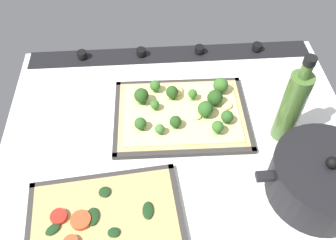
{
  "coord_description": "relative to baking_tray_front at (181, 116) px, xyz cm",
  "views": [
    {
      "loc": [
        6.34,
        49.11,
        69.88
      ],
      "look_at": [
        2.82,
        -2.46,
        6.93
      ],
      "focal_mm": 38.21,
      "sensor_mm": 36.0,
      "label": 1
    }
  ],
  "objects": [
    {
      "name": "baking_tray_back",
      "position": [
        17.9,
        27.53,
        0.01
      ],
      "size": [
        33.57,
        25.78,
        1.3
      ],
      "color": "#33302D",
      "rests_on": "ground_plane"
    },
    {
      "name": "cooking_pot",
      "position": [
        -26.91,
        22.88,
        4.72
      ],
      "size": [
        28.37,
        21.59,
        12.5
      ],
      "color": "black",
      "rests_on": "ground_plane"
    },
    {
      "name": "broccoli_pizza",
      "position": [
        -0.84,
        -0.55,
        1.78
      ],
      "size": [
        31.7,
        22.67,
        5.94
      ],
      "color": "tan",
      "rests_on": "baking_tray_front"
    },
    {
      "name": "ground_plane",
      "position": [
        0.95,
        8.92,
        -1.87
      ],
      "size": [
        86.15,
        73.25,
        3.0
      ],
      "primitive_type": "cube",
      "color": "white"
    },
    {
      "name": "veggie_pizza_back",
      "position": [
        18.11,
        27.75,
        0.7
      ],
      "size": [
        30.96,
        23.17,
        1.9
      ],
      "color": "tan",
      "rests_on": "baking_tray_back"
    },
    {
      "name": "oil_bottle",
      "position": [
        -23.9,
        7.09,
        9.93
      ],
      "size": [
        5.11,
        5.11,
        24.36
      ],
      "color": "#476B2D",
      "rests_on": "ground_plane"
    },
    {
      "name": "baking_tray_front",
      "position": [
        0.0,
        0.0,
        0.0
      ],
      "size": [
        34.14,
        25.11,
        1.3
      ],
      "color": "#33302D",
      "rests_on": "ground_plane"
    },
    {
      "name": "stove_control_panel",
      "position": [
        0.95,
        -24.2,
        0.17
      ],
      "size": [
        82.71,
        7.0,
        2.6
      ],
      "color": "black",
      "rests_on": "ground_plane"
    }
  ]
}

